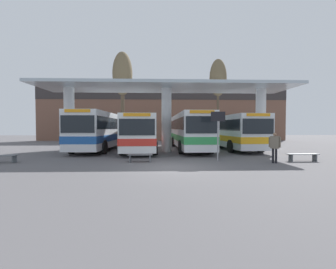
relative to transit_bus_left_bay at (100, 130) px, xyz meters
The scene contains 14 objects.
ground_plane 11.39m from the transit_bus_left_bay, 56.89° to the right, with size 100.00×100.00×0.00m, color #565456.
townhouse_backdrop 16.63m from the transit_bus_left_bay, 67.95° to the left, with size 40.00×0.58×8.63m.
station_canopy 6.92m from the transit_bus_left_bay, 13.90° to the right, with size 21.63×5.24×5.72m.
transit_bus_left_bay is the anchor object (origin of this frame).
transit_bus_center_bay 3.85m from the transit_bus_left_bay, ahead, with size 3.17×10.81×3.09m.
transit_bus_right_bay 8.35m from the transit_bus_left_bay, ahead, with size 2.91×11.99×3.33m.
transit_bus_far_right_bay 12.59m from the transit_bus_left_bay, ahead, with size 3.22×11.32×3.18m.
waiting_bench_near_pillar 8.70m from the transit_bus_left_bay, 59.42° to the right, with size 1.51×0.44×0.46m.
waiting_bench_mid_platform 16.32m from the transit_bus_left_bay, 26.98° to the right, with size 1.92×0.44×0.46m.
waiting_bench_far_platform 8.41m from the transit_bus_left_bay, 116.86° to the right, with size 1.53×0.44×0.46m.
info_sign_platform 11.62m from the transit_bus_left_bay, 37.77° to the right, with size 0.90×0.09×3.09m.
pedestrian_waiting 14.75m from the transit_bus_left_bay, 33.39° to the right, with size 0.58×0.49×1.79m.
poplar_tree_behind_left 16.16m from the transit_bus_left_bay, 29.46° to the left, with size 2.14×2.14×10.75m.
poplar_tree_behind_right 8.74m from the transit_bus_left_bay, 79.01° to the left, with size 2.34×2.34×11.04m.
Camera 1 is at (-0.59, -11.60, 2.10)m, focal length 24.00 mm.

